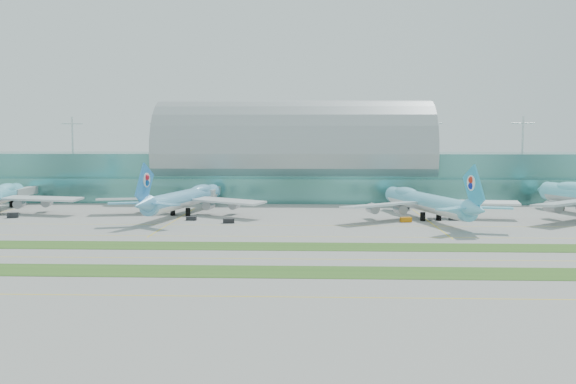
{
  "coord_description": "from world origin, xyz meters",
  "views": [
    {
      "loc": [
        8.1,
        -155.13,
        27.29
      ],
      "look_at": [
        0.0,
        55.0,
        9.0
      ],
      "focal_mm": 40.0,
      "sensor_mm": 36.0,
      "label": 1
    }
  ],
  "objects": [
    {
      "name": "ground",
      "position": [
        0.0,
        0.0,
        0.0
      ],
      "size": [
        700.0,
        700.0,
        0.0
      ],
      "primitive_type": "plane",
      "color": "gray",
      "rests_on": "ground"
    },
    {
      "name": "terminal",
      "position": [
        0.01,
        128.79,
        14.23
      ],
      "size": [
        340.0,
        69.1,
        36.0
      ],
      "color": "#3D7A75",
      "rests_on": "ground"
    },
    {
      "name": "grass_strip_near",
      "position": [
        0.0,
        -28.0,
        0.04
      ],
      "size": [
        420.0,
        12.0,
        0.08
      ],
      "primitive_type": "cube",
      "color": "#2D591E",
      "rests_on": "ground"
    },
    {
      "name": "grass_strip_far",
      "position": [
        0.0,
        2.0,
        0.04
      ],
      "size": [
        420.0,
        12.0,
        0.08
      ],
      "primitive_type": "cube",
      "color": "#2D591E",
      "rests_on": "ground"
    },
    {
      "name": "taxiline_a",
      "position": [
        0.0,
        -48.0,
        0.01
      ],
      "size": [
        420.0,
        0.35,
        0.01
      ],
      "primitive_type": "cube",
      "color": "yellow",
      "rests_on": "ground"
    },
    {
      "name": "taxiline_b",
      "position": [
        0.0,
        -14.0,
        0.01
      ],
      "size": [
        420.0,
        0.35,
        0.01
      ],
      "primitive_type": "cube",
      "color": "yellow",
      "rests_on": "ground"
    },
    {
      "name": "taxiline_c",
      "position": [
        0.0,
        18.0,
        0.01
      ],
      "size": [
        420.0,
        0.35,
        0.01
      ],
      "primitive_type": "cube",
      "color": "yellow",
      "rests_on": "ground"
    },
    {
      "name": "taxiline_d",
      "position": [
        0.0,
        40.0,
        0.01
      ],
      "size": [
        420.0,
        0.35,
        0.01
      ],
      "primitive_type": "cube",
      "color": "yellow",
      "rests_on": "ground"
    },
    {
      "name": "airliner_b",
      "position": [
        -36.64,
        66.52,
        5.98
      ],
      "size": [
        60.93,
        70.05,
        19.4
      ],
      "rotation": [
        0.0,
        0.0,
        -0.2
      ],
      "color": "#63AFDA",
      "rests_on": "ground"
    },
    {
      "name": "airliner_c",
      "position": [
        45.44,
        56.92,
        6.0
      ],
      "size": [
        60.19,
        69.57,
        19.46
      ],
      "rotation": [
        0.0,
        0.0,
        0.26
      ],
      "color": "#69C8E7",
      "rests_on": "ground"
    },
    {
      "name": "gse_b",
      "position": [
        -92.6,
        54.83,
        0.88
      ],
      "size": [
        3.94,
        2.83,
        1.76
      ],
      "primitive_type": "cube",
      "rotation": [
        0.0,
        0.0,
        0.31
      ],
      "color": "black",
      "rests_on": "ground"
    },
    {
      "name": "gse_c",
      "position": [
        -31.37,
        50.61,
        0.64
      ],
      "size": [
        3.31,
        1.66,
        1.28
      ],
      "primitive_type": "cube",
      "rotation": [
        0.0,
        0.0,
        -0.04
      ],
      "color": "black",
      "rests_on": "ground"
    },
    {
      "name": "gse_d",
      "position": [
        -18.36,
        44.51,
        0.7
      ],
      "size": [
        3.82,
        2.5,
        1.39
      ],
      "primitive_type": "cube",
      "rotation": [
        0.0,
        0.0,
        0.18
      ],
      "color": "black",
      "rests_on": "ground"
    },
    {
      "name": "gse_e",
      "position": [
        37.91,
        49.09,
        0.79
      ],
      "size": [
        3.79,
        2.5,
        1.59
      ],
      "primitive_type": "cube",
      "rotation": [
        0.0,
        0.0,
        0.21
      ],
      "color": "orange",
      "rests_on": "ground"
    },
    {
      "name": "gse_f",
      "position": [
        54.58,
        54.28,
        0.79
      ],
      "size": [
        3.84,
        1.95,
        1.58
      ],
      "primitive_type": "cube",
      "rotation": [
        0.0,
        0.0,
        0.0
      ],
      "color": "black",
      "rests_on": "ground"
    }
  ]
}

